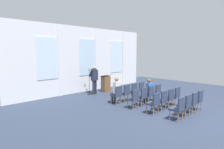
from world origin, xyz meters
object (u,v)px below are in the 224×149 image
at_px(audience_r1_c2, 148,90).
at_px(chair_r2_c0, 154,102).
at_px(chair_r1_c3, 156,92).
at_px(chair_r3_c1, 186,104).
at_px(chair_r1_c2, 150,93).
at_px(chair_r2_c2, 169,97).
at_px(chair_r0_c0, 117,94).
at_px(lectern, 106,84).
at_px(mic_stand, 89,89).
at_px(chair_r3_c2, 192,101).
at_px(chair_r0_c3, 140,89).
at_px(chair_r3_c0, 178,107).
at_px(speaker, 94,78).
at_px(chair_r0_c2, 133,90).
at_px(chair_r1_c1, 142,95).
at_px(chair_r1_c0, 134,98).
at_px(chair_r3_c3, 198,99).
at_px(chair_r0_c1, 125,92).
at_px(chair_r2_c3, 175,95).
at_px(chair_r2_c1, 162,99).
at_px(audience_r0_c0, 116,89).

relative_size(audience_r1_c2, chair_r2_c0, 1.37).
xyz_separation_m(chair_r1_c3, chair_r3_c1, (-1.26, -2.18, 0.00)).
height_order(chair_r1_c2, chair_r2_c2, same).
bearing_deg(chair_r1_c3, chair_r0_c0, 149.93).
relative_size(lectern, chair_r1_c3, 1.23).
relative_size(mic_stand, chair_r0_c0, 1.65).
xyz_separation_m(chair_r2_c0, chair_r3_c2, (1.26, -1.09, 0.00)).
bearing_deg(chair_r1_c2, audience_r1_c2, 90.00).
bearing_deg(chair_r1_c2, chair_r0_c3, 60.07).
bearing_deg(chair_r3_c0, lectern, 74.56).
distance_m(speaker, chair_r0_c2, 2.73).
bearing_deg(chair_r1_c1, lectern, 74.92).
bearing_deg(chair_r0_c0, chair_r3_c0, -90.00).
relative_size(chair_r1_c0, chair_r3_c3, 1.00).
distance_m(chair_r0_c1, audience_r1_c2, 1.20).
relative_size(chair_r0_c3, chair_r3_c0, 1.00).
bearing_deg(chair_r1_c0, chair_r2_c3, -30.07).
xyz_separation_m(lectern, chair_r3_c0, (-1.64, -5.92, -0.02)).
height_order(chair_r0_c3, chair_r2_c0, same).
xyz_separation_m(speaker, chair_r1_c2, (0.62, -3.70, -0.50)).
height_order(chair_r0_c0, chair_r2_c2, same).
distance_m(chair_r0_c2, audience_r1_c2, 1.02).
height_order(chair_r1_c0, chair_r1_c1, same).
xyz_separation_m(chair_r0_c1, chair_r1_c0, (-0.63, -1.09, 0.00)).
bearing_deg(chair_r3_c3, chair_r3_c1, 180.00).
bearing_deg(audience_r1_c2, chair_r1_c0, -176.22).
height_order(chair_r2_c0, chair_r3_c0, same).
bearing_deg(chair_r3_c0, chair_r0_c0, 90.00).
distance_m(chair_r1_c0, audience_r1_c2, 1.27).
bearing_deg(chair_r1_c1, chair_r3_c3, -60.07).
bearing_deg(chair_r2_c1, chair_r2_c0, 180.00).
bearing_deg(chair_r0_c0, chair_r0_c3, 0.00).
relative_size(chair_r1_c1, chair_r1_c3, 1.00).
relative_size(mic_stand, chair_r1_c0, 1.65).
height_order(chair_r0_c2, chair_r3_c1, same).
bearing_deg(chair_r2_c0, chair_r2_c2, 0.00).
bearing_deg(lectern, chair_r0_c3, -84.67).
distance_m(chair_r1_c1, chair_r3_c2, 2.27).
relative_size(audience_r0_c0, chair_r3_c3, 1.46).
height_order(lectern, chair_r2_c2, lectern).
height_order(chair_r1_c0, chair_r3_c1, same).
bearing_deg(chair_r3_c3, chair_r1_c0, 130.81).
bearing_deg(chair_r0_c2, chair_r0_c3, 0.00).
height_order(lectern, chair_r1_c3, lectern).
relative_size(chair_r1_c1, chair_r3_c1, 1.00).
height_order(mic_stand, chair_r1_c0, mic_stand).
height_order(chair_r0_c0, chair_r1_c3, same).
bearing_deg(chair_r3_c2, chair_r2_c2, 90.00).
relative_size(lectern, audience_r1_c2, 0.90).
xyz_separation_m(chair_r0_c3, chair_r1_c0, (-1.88, -1.09, 0.00)).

